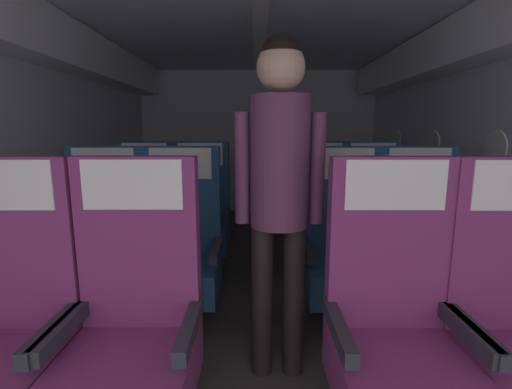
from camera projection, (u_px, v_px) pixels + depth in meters
The scene contains 14 objects.
ground at pixel (261, 291), 2.86m from camera, with size 3.77×6.10×0.02m, color #3D3833.
fuselage_shell at pixel (262, 91), 2.86m from camera, with size 3.65×5.75×2.18m.
seat_a_left_window at pixel (8, 328), 1.44m from camera, with size 0.53×0.48×1.15m.
seat_a_left_aisle at pixel (135, 327), 1.45m from camera, with size 0.53×0.48×1.15m.
seat_a_right_window at pixel (396, 329), 1.43m from camera, with size 0.53×0.48×1.15m.
seat_b_left_window at pixel (106, 251), 2.35m from camera, with size 0.53×0.48×1.15m.
seat_b_left_aisle at pixel (183, 251), 2.35m from camera, with size 0.53×0.48×1.15m.
seat_b_right_aisle at pixel (420, 252), 2.34m from camera, with size 0.53×0.48×1.15m.
seat_b_right_window at pixel (344, 252), 2.34m from camera, with size 0.53×0.48×1.15m.
seat_c_left_window at pixel (147, 218), 3.24m from camera, with size 0.53×0.48×1.15m.
seat_c_left_aisle at pixel (202, 218), 3.24m from camera, with size 0.53×0.48×1.15m.
seat_c_right_aisle at pixel (374, 218), 3.23m from camera, with size 0.53×0.48×1.15m.
seat_c_right_window at pixel (321, 218), 3.23m from camera, with size 0.53×0.48×1.15m.
flight_attendant at pixel (281, 175), 1.72m from camera, with size 0.43×0.28×1.67m.
Camera 1 is at (-0.03, 0.17, 1.25)m, focal length 25.26 mm.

